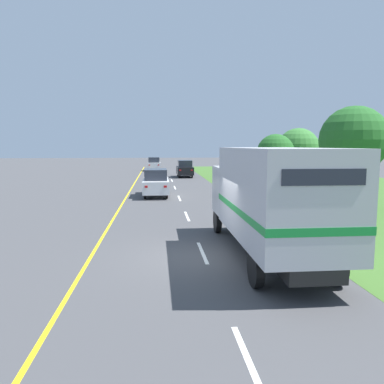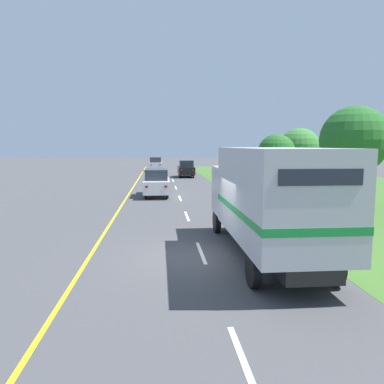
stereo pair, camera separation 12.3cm
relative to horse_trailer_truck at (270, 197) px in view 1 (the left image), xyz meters
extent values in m
plane|color=#444447|center=(-2.06, 0.28, -1.99)|extent=(200.00, 200.00, 0.00)
cube|color=#3D6628|center=(11.64, 18.10, -1.98)|extent=(20.00, 69.23, 0.01)
cube|color=yellow|center=(-5.76, 18.10, -1.98)|extent=(0.12, 69.23, 0.01)
cube|color=white|center=(-2.06, -5.82, -1.98)|extent=(0.12, 2.60, 0.01)
cube|color=white|center=(-2.06, 0.78, -1.98)|extent=(0.12, 2.60, 0.01)
cube|color=white|center=(-2.06, 7.38, -1.98)|extent=(0.12, 2.60, 0.01)
cube|color=white|center=(-2.06, 13.98, -1.98)|extent=(0.12, 2.60, 0.01)
cube|color=white|center=(-2.06, 20.58, -1.98)|extent=(0.12, 2.60, 0.01)
cube|color=white|center=(-2.06, 27.18, -1.98)|extent=(0.12, 2.60, 0.01)
cylinder|color=black|center=(-1.08, 3.70, -1.49)|extent=(0.22, 1.00, 1.00)
cylinder|color=black|center=(1.08, 3.70, -1.49)|extent=(0.22, 1.00, 1.00)
cylinder|color=black|center=(-1.08, -2.44, -1.49)|extent=(0.22, 1.00, 1.00)
cylinder|color=black|center=(1.08, -2.44, -1.49)|extent=(0.22, 1.00, 1.00)
cube|color=black|center=(0.00, 0.28, -1.31)|extent=(1.38, 8.20, 0.36)
cube|color=#B7B7BC|center=(0.00, -0.77, 0.22)|extent=(2.50, 6.10, 2.69)
cube|color=#198C38|center=(0.00, -0.77, -0.25)|extent=(2.52, 6.12, 0.20)
cube|color=#232833|center=(0.00, -3.83, 0.96)|extent=(1.88, 0.03, 0.36)
cube|color=#B7B7BC|center=(0.00, 3.33, -0.18)|extent=(2.40, 2.10, 1.90)
cube|color=#283342|center=(0.00, 4.39, 0.06)|extent=(2.13, 0.03, 0.85)
cylinder|color=black|center=(-4.41, 16.75, -1.66)|extent=(0.16, 0.66, 0.66)
cylinder|color=black|center=(-2.93, 16.75, -1.66)|extent=(0.16, 0.66, 0.66)
cylinder|color=black|center=(-4.41, 13.95, -1.66)|extent=(0.16, 0.66, 0.66)
cylinder|color=black|center=(-2.93, 13.95, -1.66)|extent=(0.16, 0.66, 0.66)
cube|color=white|center=(-3.67, 15.35, -1.22)|extent=(1.80, 4.52, 0.88)
cube|color=#282D38|center=(-3.67, 15.17, -0.40)|extent=(1.55, 2.49, 0.75)
cube|color=red|center=(-4.30, 13.08, -1.06)|extent=(0.20, 0.03, 0.14)
cube|color=red|center=(-3.04, 13.08, -1.06)|extent=(0.20, 0.03, 0.14)
cylinder|color=black|center=(-1.14, 32.64, -1.66)|extent=(0.16, 0.66, 0.66)
cylinder|color=black|center=(0.33, 32.64, -1.66)|extent=(0.16, 0.66, 0.66)
cylinder|color=black|center=(-1.14, 30.20, -1.66)|extent=(0.16, 0.66, 0.66)
cylinder|color=black|center=(0.33, 30.20, -1.66)|extent=(0.16, 0.66, 0.66)
cube|color=black|center=(-0.40, 31.42, -1.22)|extent=(1.80, 3.93, 0.87)
cube|color=#282D38|center=(-0.40, 31.26, -0.41)|extent=(1.55, 2.16, 0.74)
cube|color=red|center=(-1.03, 29.45, -1.07)|extent=(0.20, 0.03, 0.14)
cube|color=red|center=(0.23, 29.45, -1.07)|extent=(0.20, 0.03, 0.14)
cylinder|color=black|center=(-4.75, 43.91, -1.66)|extent=(0.16, 0.66, 0.66)
cylinder|color=black|center=(-3.27, 43.91, -1.66)|extent=(0.16, 0.66, 0.66)
cylinder|color=black|center=(-4.75, 41.52, -1.66)|extent=(0.16, 0.66, 0.66)
cylinder|color=black|center=(-3.27, 41.52, -1.66)|extent=(0.16, 0.66, 0.66)
cube|color=white|center=(-4.01, 42.71, -1.22)|extent=(1.80, 3.86, 0.88)
cube|color=#282D38|center=(-4.01, 42.56, -0.41)|extent=(1.55, 2.13, 0.75)
cube|color=red|center=(-4.64, 40.77, -1.06)|extent=(0.20, 0.03, 0.14)
cube|color=red|center=(-3.38, 40.77, -1.06)|extent=(0.20, 0.03, 0.14)
cylinder|color=#9E9EA3|center=(3.58, 5.23, -0.72)|extent=(0.09, 0.09, 2.52)
cylinder|color=#9E9EA3|center=(5.23, 5.23, -0.72)|extent=(0.09, 0.09, 2.52)
cube|color=brown|center=(4.40, 5.23, -0.06)|extent=(2.37, 0.06, 1.19)
cube|color=brown|center=(5.21, 5.23, 0.72)|extent=(0.76, 0.06, 0.32)
cube|color=silver|center=(4.40, 5.19, -0.06)|extent=(1.85, 0.02, 0.21)
cylinder|color=#4C3823|center=(7.47, 8.78, -0.78)|extent=(0.28, 0.28, 2.40)
sphere|color=#236023|center=(7.47, 8.78, 1.94)|extent=(3.81, 3.81, 3.81)
cylinder|color=#4C3823|center=(5.82, 17.62, -1.06)|extent=(0.42, 0.42, 1.85)
sphere|color=#236023|center=(5.82, 17.62, 1.05)|extent=(2.98, 2.98, 2.98)
cylinder|color=#4C3823|center=(9.77, 23.10, -1.18)|extent=(0.37, 0.37, 1.62)
sphere|color=#387A33|center=(9.77, 23.10, 1.25)|extent=(4.04, 4.04, 4.04)
camera|label=1|loc=(-3.56, -11.51, 1.64)|focal=35.00mm
camera|label=2|loc=(-3.44, -11.52, 1.64)|focal=35.00mm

